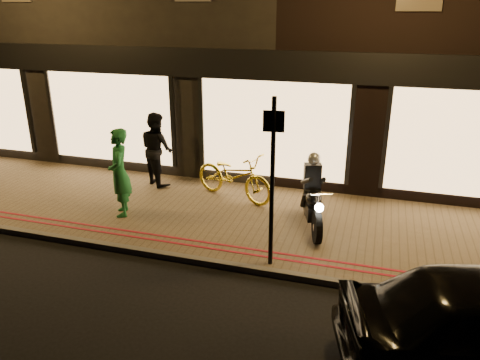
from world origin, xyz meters
name	(u,v)px	position (x,y,z in m)	size (l,w,h in m)	color
ground	(221,269)	(0.00, 0.00, 0.00)	(90.00, 90.00, 0.00)	black
sidewalk	(251,220)	(0.00, 2.00, 0.06)	(50.00, 4.00, 0.12)	brown
kerb_stone	(222,265)	(0.00, 0.05, 0.06)	(50.00, 0.14, 0.12)	#59544C
red_kerb_lines	(230,249)	(0.00, 0.55, 0.12)	(50.00, 0.26, 0.01)	maroon
building_row	(311,13)	(0.00, 8.99, 4.25)	(48.00, 10.11, 8.50)	black
motorcycle	(313,200)	(1.33, 1.94, 0.73)	(0.78, 1.89, 1.59)	black
sign_post	(272,176)	(0.85, 0.25, 1.80)	(0.35, 0.09, 3.00)	black
bicycle_gold	(234,176)	(-0.69, 2.96, 0.69)	(0.76, 2.17, 1.14)	gold
person_green	(120,173)	(-2.77, 1.38, 1.09)	(0.71, 0.46, 1.94)	#1C6B32
person_dark	(157,149)	(-2.87, 3.34, 1.06)	(0.91, 0.71, 1.87)	black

